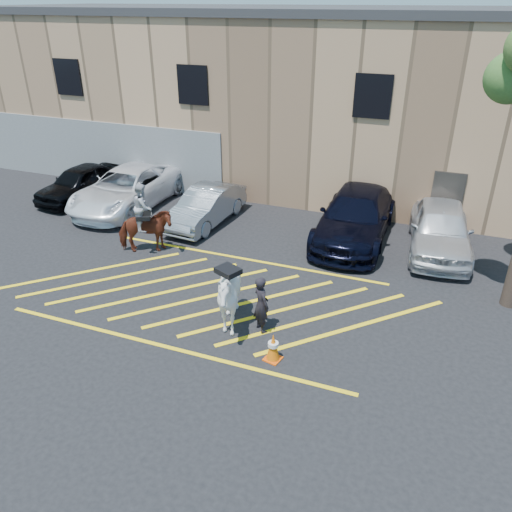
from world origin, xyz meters
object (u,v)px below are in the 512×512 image
(traffic_cone, at_px, (273,347))
(handler, at_px, (261,304))
(mounted_bay, at_px, (145,225))
(car_silver_sedan, at_px, (206,206))
(car_white_suv, at_px, (440,228))
(car_black_suv, at_px, (80,183))
(car_white_pickup, at_px, (127,188))
(car_blue_suv, at_px, (356,216))
(saddled_white, at_px, (229,296))

(traffic_cone, bearing_deg, handler, 123.72)
(mounted_bay, bearing_deg, car_silver_sedan, 74.61)
(car_silver_sedan, relative_size, car_white_suv, 0.85)
(handler, xyz_separation_m, mounted_bay, (-5.15, 2.81, 0.20))
(car_black_suv, relative_size, car_white_pickup, 0.73)
(car_white_pickup, bearing_deg, traffic_cone, -38.41)
(car_black_suv, height_order, car_white_pickup, car_white_pickup)
(car_white_pickup, bearing_deg, car_white_suv, 2.38)
(car_silver_sedan, xyz_separation_m, traffic_cone, (5.02, -6.75, -0.31))
(car_blue_suv, bearing_deg, mounted_bay, -149.99)
(car_black_suv, xyz_separation_m, car_blue_suv, (11.61, 0.27, 0.13))
(car_silver_sedan, height_order, traffic_cone, car_silver_sedan)
(traffic_cone, bearing_deg, car_white_pickup, 140.81)
(car_white_suv, xyz_separation_m, saddled_white, (-4.80, -6.64, 0.15))
(mounted_bay, bearing_deg, traffic_cone, -33.30)
(car_white_pickup, bearing_deg, car_black_suv, 178.74)
(car_silver_sedan, xyz_separation_m, mounted_bay, (-0.80, -2.92, 0.30))
(car_silver_sedan, relative_size, car_blue_suv, 0.71)
(car_white_pickup, distance_m, car_silver_sedan, 3.73)
(car_black_suv, bearing_deg, saddled_white, -26.66)
(car_black_suv, distance_m, handler, 12.14)
(car_white_pickup, xyz_separation_m, mounted_bay, (2.90, -3.29, 0.19))
(car_black_suv, height_order, car_silver_sedan, car_black_suv)
(handler, bearing_deg, traffic_cone, 165.59)
(car_white_pickup, height_order, car_silver_sedan, car_white_pickup)
(mounted_bay, relative_size, saddled_white, 1.09)
(car_white_pickup, distance_m, traffic_cone, 11.26)
(car_black_suv, height_order, handler, handler)
(car_silver_sedan, xyz_separation_m, car_white_suv, (8.34, 0.70, 0.14))
(car_black_suv, xyz_separation_m, traffic_cone, (11.12, -7.20, -0.34))
(car_black_suv, distance_m, car_white_pickup, 2.40)
(mounted_bay, relative_size, traffic_cone, 3.31)
(car_blue_suv, height_order, traffic_cone, car_blue_suv)
(car_white_suv, bearing_deg, car_white_pickup, 176.59)
(car_silver_sedan, bearing_deg, car_blue_suv, 12.05)
(car_blue_suv, relative_size, mounted_bay, 2.37)
(traffic_cone, bearing_deg, car_silver_sedan, 126.63)
(handler, bearing_deg, car_black_suv, 11.24)
(car_blue_suv, height_order, mounted_bay, mounted_bay)
(car_blue_suv, height_order, handler, car_blue_suv)
(mounted_bay, bearing_deg, car_white_pickup, 131.44)
(car_blue_suv, xyz_separation_m, handler, (-1.16, -6.45, -0.05))
(car_blue_suv, bearing_deg, car_silver_sedan, -172.56)
(saddled_white, bearing_deg, car_white_suv, 54.17)
(car_blue_suv, distance_m, saddled_white, 6.94)
(car_blue_suv, bearing_deg, handler, -100.18)
(handler, distance_m, traffic_cone, 1.28)
(car_white_pickup, distance_m, mounted_bay, 4.39)
(car_white_pickup, height_order, mounted_bay, mounted_bay)
(car_white_pickup, xyz_separation_m, car_blue_suv, (9.21, 0.35, 0.05))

